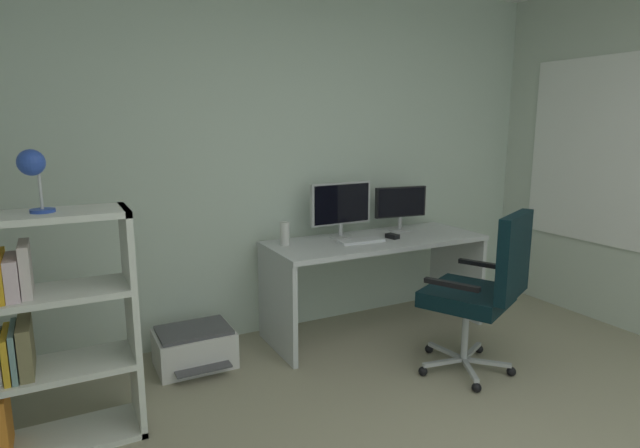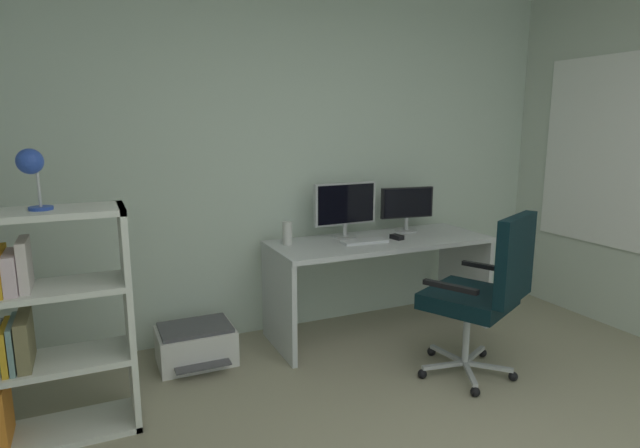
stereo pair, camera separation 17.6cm
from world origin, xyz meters
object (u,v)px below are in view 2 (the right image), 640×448
at_px(desk, 379,262).
at_px(keyboard, 364,241).
at_px(desktop_speaker, 287,233).
at_px(printer, 196,345).
at_px(computer_mouse, 397,237).
at_px(desk_lamp, 31,166).
at_px(monitor_secondary, 407,205).
at_px(office_chair, 485,288).
at_px(bookshelf, 13,332).
at_px(monitor_main, 345,206).

distance_m(desk, keyboard, 0.26).
bearing_deg(desktop_speaker, printer, -173.89).
xyz_separation_m(desk, computer_mouse, (0.11, -0.06, 0.20)).
bearing_deg(desk, desk_lamp, -167.69).
distance_m(monitor_secondary, desk_lamp, 2.69).
bearing_deg(computer_mouse, desk, 141.84).
relative_size(computer_mouse, office_chair, 0.09).
xyz_separation_m(keyboard, computer_mouse, (0.28, -0.00, 0.01)).
bearing_deg(bookshelf, keyboard, 11.04).
height_order(monitor_secondary, keyboard, monitor_secondary).
height_order(desktop_speaker, desk_lamp, desk_lamp).
relative_size(desktop_speaker, desk_lamp, 0.58).
height_order(office_chair, printer, office_chair).
distance_m(desktop_speaker, office_chair, 1.40).
xyz_separation_m(keyboard, desktop_speaker, (-0.54, 0.17, 0.07)).
bearing_deg(computer_mouse, printer, 163.82).
height_order(monitor_main, computer_mouse, monitor_main).
relative_size(monitor_secondary, computer_mouse, 4.47).
relative_size(desk, keyboard, 4.95).
distance_m(monitor_main, computer_mouse, 0.46).
distance_m(keyboard, printer, 1.39).
bearing_deg(desktop_speaker, bookshelf, -160.11).
bearing_deg(monitor_secondary, desk_lamp, -165.75).
xyz_separation_m(desk, bookshelf, (-2.38, -0.49, 0.04)).
xyz_separation_m(monitor_secondary, office_chair, (-0.14, -1.09, -0.36)).
relative_size(monitor_main, keyboard, 1.52).
height_order(monitor_secondary, computer_mouse, monitor_secondary).
bearing_deg(desktop_speaker, desk_lamp, -158.27).
xyz_separation_m(desk, monitor_secondary, (0.35, 0.17, 0.40)).
bearing_deg(printer, office_chair, -30.92).
bearing_deg(printer, desktop_speaker, 6.11).
bearing_deg(printer, computer_mouse, -3.80).
bearing_deg(desktop_speaker, office_chair, -48.77).
bearing_deg(printer, bookshelf, -151.42).
xyz_separation_m(monitor_secondary, desktop_speaker, (-1.05, -0.05, -0.13)).
bearing_deg(monitor_main, keyboard, -77.73).
distance_m(monitor_main, desk_lamp, 2.16).
relative_size(computer_mouse, desktop_speaker, 0.59).
distance_m(monitor_secondary, keyboard, 0.59).
height_order(desktop_speaker, office_chair, office_chair).
bearing_deg(keyboard, bookshelf, -165.17).
distance_m(monitor_secondary, bookshelf, 2.83).
xyz_separation_m(desk, monitor_main, (-0.21, 0.17, 0.43)).
distance_m(desktop_speaker, desk_lamp, 1.73).
xyz_separation_m(desktop_speaker, office_chair, (0.91, -1.04, -0.23)).
height_order(desk, computer_mouse, computer_mouse).
relative_size(monitor_main, desktop_speaker, 3.04).
relative_size(monitor_secondary, office_chair, 0.42).
distance_m(desk, bookshelf, 2.43).
bearing_deg(printer, keyboard, -4.56).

